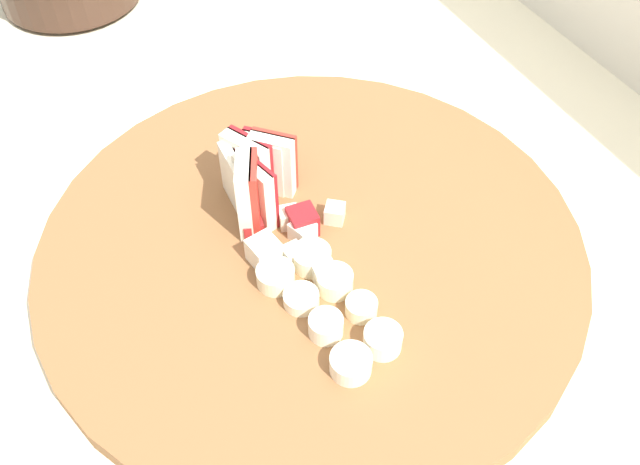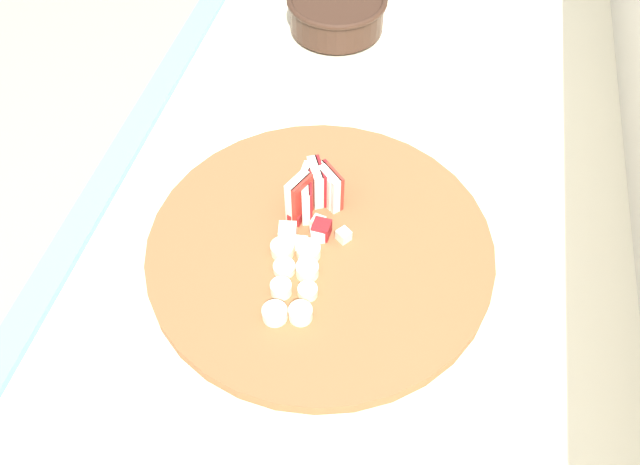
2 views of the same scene
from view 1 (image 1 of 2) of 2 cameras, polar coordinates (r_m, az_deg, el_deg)
name	(u,v)px [view 1 (image 1 of 2)]	position (r m, az deg, el deg)	size (l,w,h in m)	color
tiled_countertop	(313,433)	(0.99, -0.53, -15.89)	(1.25, 0.71, 0.92)	beige
tile_backsplash	(571,252)	(0.98, 19.57, -1.51)	(2.40, 0.04, 1.27)	silver
cutting_board	(311,249)	(0.56, -0.70, -1.32)	(0.43, 0.43, 0.02)	brown
apple_wedge_fan	(255,176)	(0.56, -5.25, 4.59)	(0.08, 0.07, 0.07)	#B22D23
apple_dice_pile	(292,237)	(0.54, -2.29, -0.35)	(0.09, 0.09, 0.02)	maroon
banana_slice_rows	(329,304)	(0.51, 0.72, -5.78)	(0.12, 0.07, 0.02)	beige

